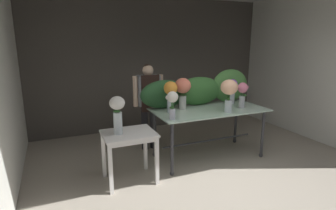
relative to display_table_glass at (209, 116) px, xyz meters
The scene contains 15 objects.
ground_plane 0.84m from the display_table_glass, 131.01° to the left, with size 7.86×7.86×0.00m, color #9E9384.
wall_back 2.23m from the display_table_glass, 97.21° to the left, with size 5.56×0.12×2.94m, color #4C4742.
wall_left 3.14m from the display_table_glass, behind, with size 0.12×3.69×2.94m, color silver.
wall_right 2.63m from the display_table_glass, ahead, with size 0.12×3.69×2.94m, color silver.
display_table_glass is the anchor object (origin of this frame).
side_table_white 1.53m from the display_table_glass, 169.28° to the right, with size 0.74×0.59×0.74m.
florist 1.15m from the display_table_glass, 137.23° to the left, with size 0.58×0.24×1.60m.
foliage_backdrop 0.54m from the display_table_glass, 86.31° to the left, with size 2.15×0.31×0.62m.
vase_sunset_snapdragons 0.83m from the display_table_glass, behind, with size 0.22×0.22×0.51m.
vase_ivory_peonies 0.98m from the display_table_glass, 158.81° to the right, with size 0.18×0.17×0.42m.
vase_coral_hydrangea 0.66m from the display_table_glass, 156.08° to the left, with size 0.30×0.28×0.53m.
vase_violet_stock 0.75m from the display_table_glass, 18.00° to the left, with size 0.19×0.18×0.45m.
vase_peach_freesia 0.60m from the display_table_glass, 59.42° to the right, with size 0.28×0.28×0.54m.
vase_rosy_tulips 0.70m from the display_table_glass, 13.59° to the right, with size 0.19×0.17×0.44m.
vase_white_roses_tall 1.69m from the display_table_glass, behind, with size 0.21×0.21×0.54m.
Camera 1 is at (-2.17, -2.43, 2.03)m, focal length 29.45 mm.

